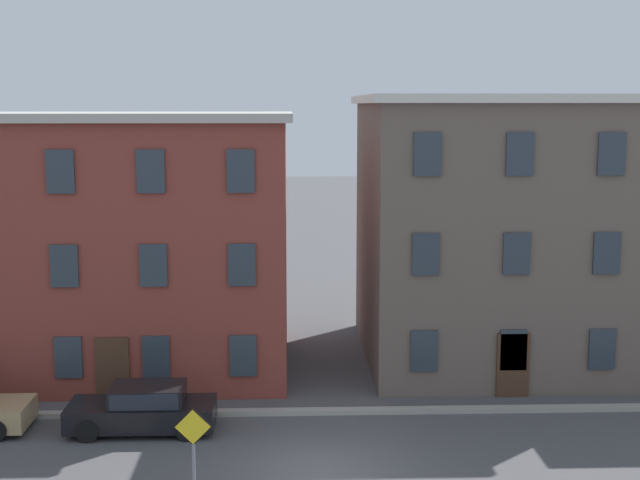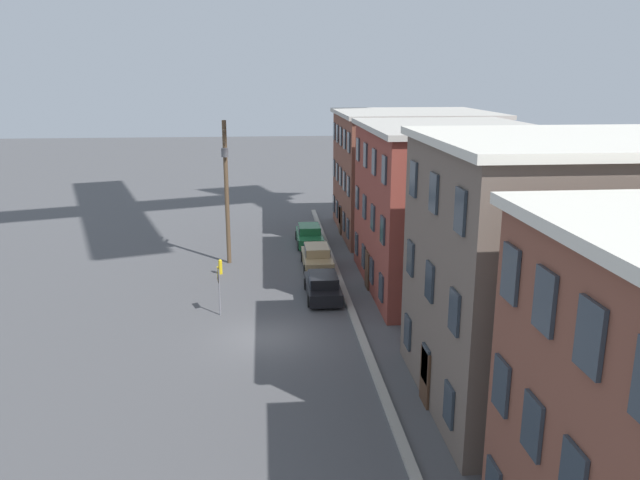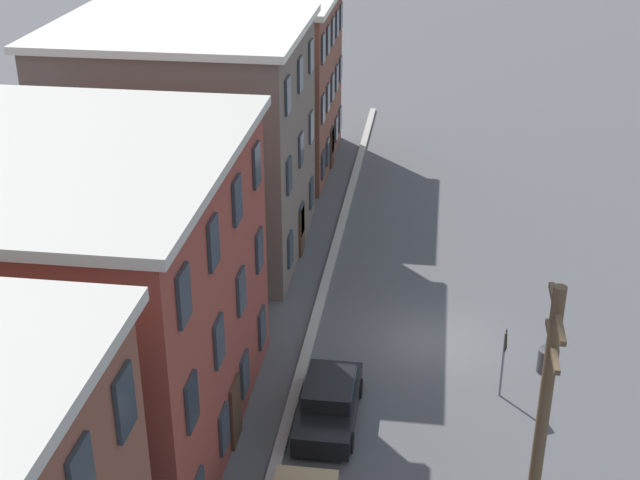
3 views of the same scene
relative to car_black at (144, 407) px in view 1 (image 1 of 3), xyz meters
The scene contains 6 objects.
ground_plane 6.13m from the car_black, 31.65° to the right, with size 200.00×200.00×0.00m, color #4C4C4F.
kerb_strip 5.38m from the car_black, 14.20° to the left, with size 56.00×0.36×0.16m, color #9E998E.
apartment_midblock 8.46m from the car_black, 101.29° to the left, with size 12.00×9.51×9.49m.
apartment_far 14.87m from the car_black, 33.17° to the left, with size 9.54×10.47×10.12m.
car_black is the anchor object (origin of this frame).
caution_sign 6.07m from the car_black, 69.63° to the right, with size 0.92×0.08×2.66m.
Camera 1 is at (-0.81, -22.74, 9.76)m, focal length 50.00 mm.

